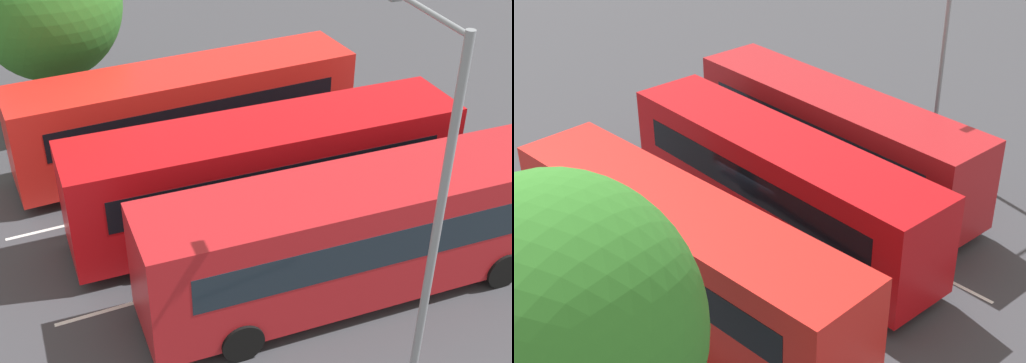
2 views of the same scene
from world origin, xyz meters
TOP-DOWN VIEW (x-y plane):
  - ground_plane at (0.00, 0.00)m, footprint 70.37×70.37m
  - bus_far_left at (0.03, -4.01)m, footprint 11.65×4.78m
  - bus_center_left at (-0.35, -0.24)m, footprint 11.65×4.69m
  - bus_center_right at (-0.51, 4.30)m, footprint 11.63×3.98m
  - street_lamp at (-1.87, -7.60)m, footprint 0.83×2.75m
  - depot_tree at (-2.95, 9.76)m, footprint 5.31×4.78m
  - lane_stripe_outer_left at (0.00, -2.09)m, footprint 14.33×2.41m
  - lane_stripe_inner_left at (0.00, 2.09)m, footprint 14.33×2.41m

SIDE VIEW (x-z plane):
  - ground_plane at x=0.00m, z-range 0.00..0.00m
  - lane_stripe_outer_left at x=0.00m, z-range 0.00..0.01m
  - lane_stripe_inner_left at x=0.00m, z-range 0.00..0.01m
  - bus_far_left at x=0.03m, z-range 0.17..3.55m
  - bus_center_left at x=-0.35m, z-range 0.17..3.55m
  - bus_center_right at x=-0.51m, z-range 0.17..3.55m
  - depot_tree at x=-2.95m, z-range 0.83..8.09m
  - street_lamp at x=-1.87m, z-range 0.64..9.38m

